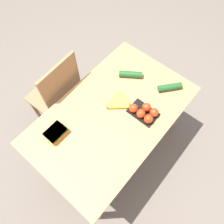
{
  "coord_description": "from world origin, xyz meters",
  "views": [
    {
      "loc": [
        -0.59,
        -0.5,
        2.23
      ],
      "look_at": [
        0.0,
        0.0,
        0.77
      ],
      "focal_mm": 35.0,
      "sensor_mm": 36.0,
      "label": 1
    }
  ],
  "objects_px": {
    "banana_bunch": "(117,103)",
    "cucumber_far": "(170,87)",
    "cucumber_near": "(131,74)",
    "carrot_bag": "(56,133)",
    "chair": "(59,95)",
    "tomato_pack": "(144,112)"
  },
  "relations": [
    {
      "from": "banana_bunch",
      "to": "cucumber_near",
      "type": "height_order",
      "value": "cucumber_near"
    },
    {
      "from": "tomato_pack",
      "to": "carrot_bag",
      "type": "relative_size",
      "value": 1.49
    },
    {
      "from": "cucumber_near",
      "to": "cucumber_far",
      "type": "distance_m",
      "value": 0.34
    },
    {
      "from": "chair",
      "to": "tomato_pack",
      "type": "height_order",
      "value": "chair"
    },
    {
      "from": "cucumber_near",
      "to": "banana_bunch",
      "type": "bearing_deg",
      "value": -163.36
    },
    {
      "from": "carrot_bag",
      "to": "cucumber_near",
      "type": "bearing_deg",
      "value": -6.44
    },
    {
      "from": "banana_bunch",
      "to": "tomato_pack",
      "type": "height_order",
      "value": "tomato_pack"
    },
    {
      "from": "chair",
      "to": "cucumber_far",
      "type": "relative_size",
      "value": 5.46
    },
    {
      "from": "chair",
      "to": "tomato_pack",
      "type": "distance_m",
      "value": 0.85
    },
    {
      "from": "banana_bunch",
      "to": "cucumber_far",
      "type": "relative_size",
      "value": 1.0
    },
    {
      "from": "banana_bunch",
      "to": "cucumber_far",
      "type": "distance_m",
      "value": 0.45
    },
    {
      "from": "tomato_pack",
      "to": "banana_bunch",
      "type": "bearing_deg",
      "value": 105.98
    },
    {
      "from": "cucumber_near",
      "to": "cucumber_far",
      "type": "height_order",
      "value": "same"
    },
    {
      "from": "banana_bunch",
      "to": "cucumber_far",
      "type": "bearing_deg",
      "value": -31.62
    },
    {
      "from": "carrot_bag",
      "to": "cucumber_far",
      "type": "height_order",
      "value": "cucumber_far"
    },
    {
      "from": "chair",
      "to": "carrot_bag",
      "type": "xyz_separation_m",
      "value": [
        -0.31,
        -0.38,
        0.26
      ]
    },
    {
      "from": "banana_bunch",
      "to": "carrot_bag",
      "type": "relative_size",
      "value": 1.24
    },
    {
      "from": "banana_bunch",
      "to": "cucumber_far",
      "type": "height_order",
      "value": "cucumber_far"
    },
    {
      "from": "carrot_bag",
      "to": "tomato_pack",
      "type": "bearing_deg",
      "value": -35.53
    },
    {
      "from": "carrot_bag",
      "to": "cucumber_far",
      "type": "distance_m",
      "value": 0.96
    },
    {
      "from": "carrot_bag",
      "to": "banana_bunch",
      "type": "bearing_deg",
      "value": -19.45
    },
    {
      "from": "cucumber_far",
      "to": "cucumber_near",
      "type": "bearing_deg",
      "value": 107.95
    }
  ]
}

